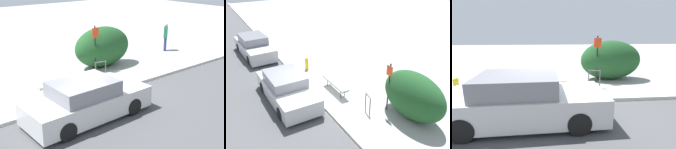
% 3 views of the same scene
% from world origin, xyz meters
% --- Properties ---
extents(ground_plane, '(60.00, 60.00, 0.00)m').
position_xyz_m(ground_plane, '(0.00, 0.00, 0.00)').
color(ground_plane, '#9E9E99').
extents(curb, '(60.00, 0.20, 0.13)m').
position_xyz_m(curb, '(0.00, 0.00, 0.07)').
color(curb, '#B7B7B2').
rests_on(curb, ground_plane).
extents(bench, '(2.05, 0.41, 0.54)m').
position_xyz_m(bench, '(-0.41, 1.19, 0.47)').
color(bench, '#515156').
rests_on(bench, ground_plane).
extents(bike_rack, '(0.55, 0.17, 0.83)m').
position_xyz_m(bike_rack, '(1.90, 1.57, 0.50)').
color(bike_rack, '#515156').
rests_on(bike_rack, ground_plane).
extents(sign_post, '(0.36, 0.08, 2.30)m').
position_xyz_m(sign_post, '(2.22, 2.42, 1.38)').
color(sign_post, black).
rests_on(sign_post, ground_plane).
extents(shrub_hedge, '(3.17, 1.66, 2.05)m').
position_xyz_m(shrub_hedge, '(3.13, 3.04, 1.03)').
color(shrub_hedge, '#1E4C23').
rests_on(shrub_hedge, ground_plane).
extents(pedestrian, '(0.43, 0.40, 1.71)m').
position_xyz_m(pedestrian, '(7.96, 3.11, 0.91)').
color(pedestrian, navy).
rests_on(pedestrian, ground_plane).
extents(parked_car_near, '(4.40, 1.88, 1.37)m').
position_xyz_m(parked_car_near, '(-0.82, -1.28, 0.63)').
color(parked_car_near, black).
rests_on(parked_car_near, ground_plane).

